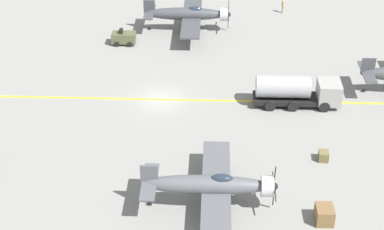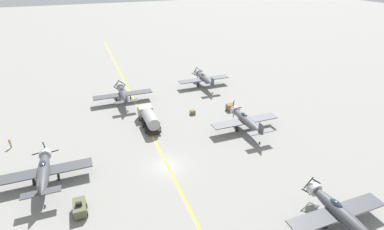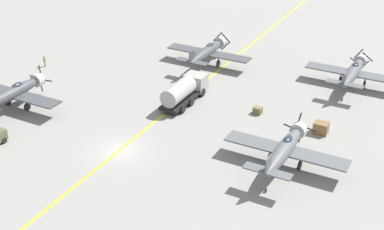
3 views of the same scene
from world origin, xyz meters
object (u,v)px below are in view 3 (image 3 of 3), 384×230
Objects in this scene: airplane_far_right at (353,72)px; fuel_tanker at (184,90)px; airplane_far_center at (207,52)px; supply_crate_by_tanker at (321,128)px; airplane_mid_right at (285,149)px; supply_crate_mid_lane at (258,110)px; airplane_mid_left at (13,93)px; ground_crew_walking at (45,60)px.

fuel_tanker is at bearing -148.42° from airplane_far_right.
airplane_far_center reaches higher than supply_crate_by_tanker.
airplane_mid_right is 11.19m from supply_crate_mid_lane.
airplane_mid_left is 27.99m from supply_crate_mid_lane.
fuel_tanker is 5.30× the size of supply_crate_by_tanker.
airplane_mid_right is at bearing -99.16° from supply_crate_by_tanker.
airplane_mid_right is 7.37× the size of ground_crew_walking.
airplane_mid_right is 1.00× the size of airplane_mid_left.
ground_crew_walking is 1.70× the size of supply_crate_mid_lane.
airplane_mid_right reaches higher than airplane_far_center.
supply_crate_by_tanker is at bearing 1.13° from fuel_tanker.
airplane_far_center reaches higher than supply_crate_mid_lane.
airplane_far_right is 7.95× the size of supply_crate_by_tanker.
supply_crate_by_tanker is at bearing 20.89° from airplane_mid_left.
airplane_far_center is at bearing 103.05° from fuel_tanker.
airplane_mid_left is 7.95× the size of supply_crate_by_tanker.
airplane_far_right and airplane_far_center have the same top height.
ground_crew_walking is (-37.11, 8.35, -1.12)m from airplane_mid_right.
airplane_mid_left is 12.68m from ground_crew_walking.
airplane_far_right is 13.43m from supply_crate_by_tanker.
supply_crate_mid_lane is at bearing 1.43° from ground_crew_walking.
supply_crate_by_tanker is at bearing 87.99° from airplane_mid_right.
supply_crate_by_tanker is (38.42, -0.23, -0.26)m from ground_crew_walking.
supply_crate_mid_lane is at bearing 172.51° from supply_crate_by_tanker.
airplane_far_right is at bearing 39.69° from fuel_tanker.
supply_crate_by_tanker is 7.66m from supply_crate_mid_lane.
airplane_mid_left is (-32.89, -24.44, -0.00)m from airplane_far_right.
supply_crate_mid_lane is (-7.59, 1.00, -0.23)m from supply_crate_by_tanker.
airplane_far_right reaches higher than fuel_tanker.
fuel_tanker is (-15.08, 7.80, -0.50)m from airplane_mid_right.
airplane_far_right is 12.54× the size of supply_crate_mid_lane.
supply_crate_mid_lane is (-6.28, 9.12, -1.61)m from airplane_mid_right.
airplane_far_center is (-17.71, 19.14, 0.00)m from airplane_mid_right.
airplane_mid_right is at bearing -12.68° from ground_crew_walking.
fuel_tanker reaches higher than ground_crew_walking.
airplane_mid_right reaches higher than supply_crate_mid_lane.
supply_crate_by_tanker is at bearing -0.34° from ground_crew_walking.
fuel_tanker is 8.97m from supply_crate_mid_lane.
airplane_mid_left reaches higher than airplane_mid_right.
airplane_mid_right is at bearing 7.59° from airplane_mid_left.
supply_crate_mid_lane is at bearing 27.83° from airplane_mid_left.
airplane_far_right is 21.53m from airplane_mid_right.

